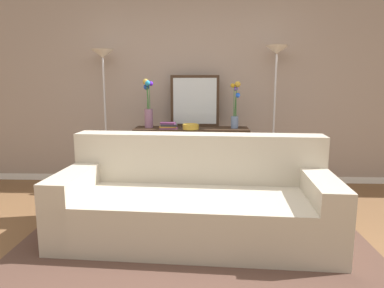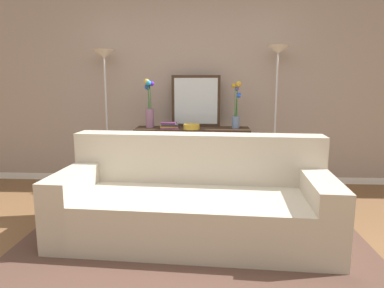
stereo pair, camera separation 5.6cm
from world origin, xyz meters
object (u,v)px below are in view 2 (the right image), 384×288
Objects in this scene: floor_lamp_left at (105,80)px; floor_lamp_right at (277,78)px; vase_short_flowers at (236,107)px; fruit_bowl at (191,127)px; book_stack at (169,126)px; couch at (194,202)px; book_row_under_console at (164,184)px; vase_tall_flowers at (149,107)px; console_table at (192,147)px; wall_mirror at (196,101)px.

floor_lamp_right is (2.15, 0.00, 0.03)m from floor_lamp_left.
fruit_bowl is at bearing -166.86° from vase_short_flowers.
vase_short_flowers reaches higher than book_stack.
couch is 2.17m from floor_lamp_left.
book_row_under_console is (-0.92, -0.00, -1.00)m from vase_short_flowers.
floor_lamp_left is at bearing -180.00° from floor_lamp_right.
floor_lamp_right is 7.93× the size of book_stack.
vase_tall_flowers reaches higher than book_stack.
vase_short_flowers is at bearing 0.23° from console_table.
couch is 5.90× the size of book_row_under_console.
couch is 1.33× the size of floor_lamp_right.
console_table is 2.47× the size of vase_short_flowers.
book_stack is (0.83, -0.17, -0.55)m from floor_lamp_left.
fruit_bowl is (-0.04, -0.29, -0.29)m from wall_mirror.
book_row_under_console is (-0.37, 0.13, -0.77)m from fruit_bowl.
vase_tall_flowers is at bearing 166.71° from fruit_bowl.
floor_lamp_right reaches higher than floor_lamp_left.
wall_mirror is 0.42m from fruit_bowl.
console_table is at bearing -102.28° from wall_mirror.
floor_lamp_left is at bearing 177.54° from vase_short_flowers.
vase_tall_flowers is (0.57, -0.07, -0.33)m from floor_lamp_left.
floor_lamp_right is at bearing 4.04° from console_table.
wall_mirror is 3.29× the size of fruit_bowl.
floor_lamp_right is 0.62m from vase_short_flowers.
vase_tall_flowers is at bearing -177.37° from floor_lamp_right.
floor_lamp_right is at bearing 2.63° from vase_tall_flowers.
console_table is at bearing 88.10° from fruit_bowl.
floor_lamp_left is 4.34× the size of book_row_under_console.
floor_lamp_right is 1.21m from fruit_bowl.
wall_mirror is 1.15m from book_row_under_console.
floor_lamp_right is at bearing 7.28° from book_stack.
console_table is at bearing -0.09° from vase_tall_flowers.
couch is at bearing -73.76° from book_stack.
couch reaches higher than book_row_under_console.
couch is 1.36× the size of floor_lamp_left.
console_table is 2.17× the size of wall_mirror.
vase_short_flowers is at bearing 71.83° from couch.
floor_lamp_left reaches higher than console_table.
floor_lamp_right is (0.94, 1.45, 1.11)m from couch.
wall_mirror is 0.60m from vase_tall_flowers.
wall_mirror is at bearing 174.83° from floor_lamp_right.
wall_mirror reaches higher than book_row_under_console.
couch is at bearing -87.85° from wall_mirror.
vase_short_flowers is at bearing 13.14° from fruit_bowl.
floor_lamp_right is 1.96m from book_row_under_console.
couch is 4.15× the size of vase_short_flowers.
fruit_bowl is at bearing -97.83° from wall_mirror.
vase_tall_flowers is 3.05× the size of fruit_bowl.
couch is at bearing -85.53° from fruit_bowl.
console_table is at bearing -3.78° from floor_lamp_left.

